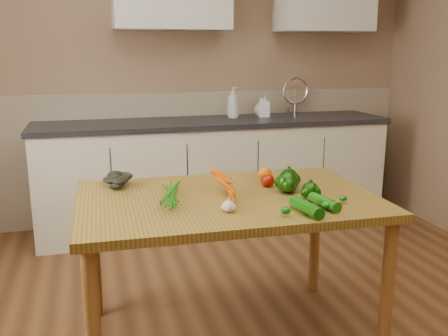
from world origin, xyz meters
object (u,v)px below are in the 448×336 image
object	(u,v)px
table	(228,213)
carrot_bunch	(209,190)
tomato_c	(289,176)
pepper_a	(287,182)
pepper_b	(289,179)
zucchini_a	(322,201)
garlic_bulb	(229,206)
pepper_c	(310,191)
leafy_greens	(125,177)
soap_bottle_b	(265,105)
tomato_a	(268,181)
tomato_b	(265,174)
soap_bottle_a	(233,102)
soap_bottle_c	(262,107)
zucchini_b	(306,208)

from	to	relation	value
table	carrot_bunch	world-z (taller)	carrot_bunch
table	tomato_c	world-z (taller)	tomato_c
pepper_a	pepper_b	distance (m)	0.09
tomato_c	zucchini_a	world-z (taller)	tomato_c
zucchini_a	table	bearing A→B (deg)	144.44
garlic_bulb	pepper_a	distance (m)	0.42
garlic_bulb	tomato_c	size ratio (longest dim) A/B	0.78
pepper_c	zucchini_a	bearing A→B (deg)	-86.69
tomato_c	leafy_greens	bearing A→B (deg)	169.73
soap_bottle_b	pepper_c	world-z (taller)	soap_bottle_b
soap_bottle_b	leafy_greens	bearing A→B (deg)	-109.24
soap_bottle_b	tomato_c	size ratio (longest dim) A/B	2.61
garlic_bulb	tomato_a	bearing A→B (deg)	48.31
pepper_b	tomato_b	world-z (taller)	pepper_b
soap_bottle_a	pepper_c	world-z (taller)	soap_bottle_a
soap_bottle_b	carrot_bunch	world-z (taller)	soap_bottle_b
carrot_bunch	leafy_greens	distance (m)	0.48
tomato_a	pepper_c	bearing A→B (deg)	-66.26
soap_bottle_b	garlic_bulb	world-z (taller)	soap_bottle_b
tomato_a	zucchini_a	size ratio (longest dim) A/B	0.32
soap_bottle_a	tomato_c	size ratio (longest dim) A/B	3.39
garlic_bulb	pepper_c	distance (m)	0.43
carrot_bunch	soap_bottle_b	bearing A→B (deg)	63.75
pepper_a	pepper_b	world-z (taller)	pepper_a
leafy_greens	pepper_c	distance (m)	0.94
soap_bottle_c	leafy_greens	world-z (taller)	soap_bottle_c
pepper_a	pepper_c	xyz separation A→B (m)	(0.06, -0.14, -0.01)
garlic_bulb	soap_bottle_b	bearing A→B (deg)	66.11
leafy_greens	pepper_a	distance (m)	0.83
soap_bottle_c	tomato_a	world-z (taller)	soap_bottle_c
garlic_bulb	tomato_b	distance (m)	0.58
garlic_bulb	pepper_c	xyz separation A→B (m)	(0.42, 0.08, 0.02)
tomato_c	soap_bottle_c	bearing A→B (deg)	75.58
soap_bottle_a	zucchini_a	bearing A→B (deg)	170.08
soap_bottle_c	pepper_a	xyz separation A→B (m)	(-0.49, -1.78, -0.17)
zucchini_a	garlic_bulb	bearing A→B (deg)	175.76
soap_bottle_a	pepper_a	distance (m)	1.77
pepper_c	tomato_b	size ratio (longest dim) A/B	1.12
table	soap_bottle_c	size ratio (longest dim) A/B	9.01
pepper_a	tomato_b	size ratio (longest dim) A/B	1.41
leafy_greens	pepper_a	world-z (taller)	pepper_a
leafy_greens	soap_bottle_b	bearing A→B (deg)	48.19
soap_bottle_c	tomato_a	distance (m)	1.75
soap_bottle_c	leafy_greens	distance (m)	1.93
soap_bottle_a	soap_bottle_b	bearing A→B (deg)	-95.10
tomato_a	tomato_b	size ratio (longest dim) A/B	0.95
soap_bottle_b	zucchini_b	bearing A→B (deg)	-82.40
soap_bottle_c	tomato_b	xyz separation A→B (m)	(-0.52, -1.52, -0.19)
tomato_b	zucchini_a	bearing A→B (deg)	-79.96
garlic_bulb	pepper_b	xyz separation A→B (m)	(0.40, 0.30, 0.02)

